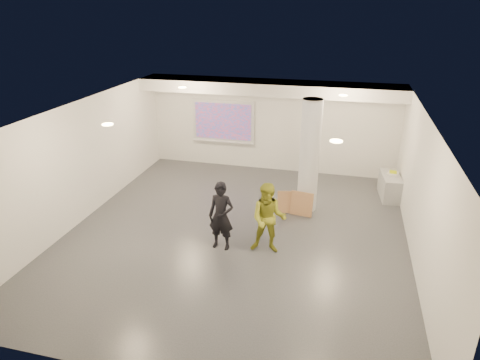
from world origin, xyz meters
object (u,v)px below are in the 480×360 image
(column, at_px, (309,156))
(woman, at_px, (221,216))
(credenza, at_px, (390,186))
(projection_screen, at_px, (223,122))
(man, at_px, (269,219))

(column, xyz_separation_m, woman, (-1.66, -2.47, -0.70))
(column, relative_size, credenza, 2.58)
(credenza, height_order, woman, woman)
(column, height_order, woman, column)
(projection_screen, height_order, woman, projection_screen)
(projection_screen, bearing_deg, woman, -74.31)
(column, bearing_deg, man, -104.52)
(woman, bearing_deg, credenza, 48.08)
(column, xyz_separation_m, man, (-0.61, -2.36, -0.68))
(man, bearing_deg, woman, -178.24)
(credenza, relative_size, man, 0.71)
(man, bearing_deg, credenza, 48.10)
(projection_screen, xyz_separation_m, woman, (1.44, -5.13, -0.73))
(column, distance_m, man, 2.53)
(column, height_order, man, column)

